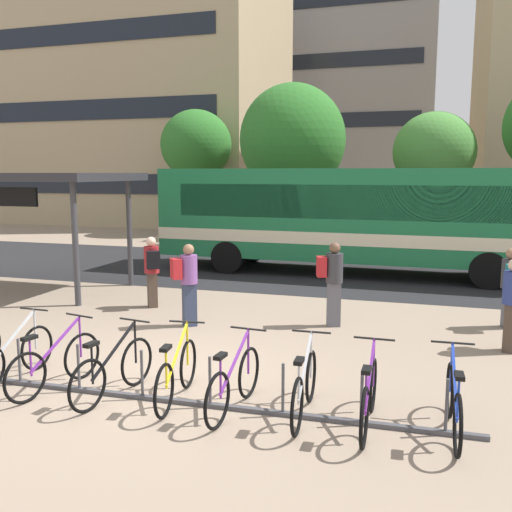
# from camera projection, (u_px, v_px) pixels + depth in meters

# --- Properties ---
(ground) EXTENTS (200.00, 200.00, 0.00)m
(ground) POSITION_uv_depth(u_px,v_px,m) (160.00, 379.00, 8.34)
(ground) COLOR gray
(bus_lane_asphalt) EXTENTS (80.00, 7.20, 0.01)m
(bus_lane_asphalt) POSITION_uv_depth(u_px,v_px,m) (299.00, 271.00, 17.55)
(bus_lane_asphalt) COLOR #232326
(bus_lane_asphalt) RESTS_ON ground
(city_bus) EXTENTS (12.08, 2.86, 3.20)m
(city_bus) POSITION_uv_depth(u_px,v_px,m) (358.00, 216.00, 16.77)
(city_bus) COLOR #196B3D
(city_bus) RESTS_ON ground
(bike_rack) EXTENTS (8.87, 0.28, 0.70)m
(bike_rack) POSITION_uv_depth(u_px,v_px,m) (143.00, 393.00, 7.59)
(bike_rack) COLOR #47474C
(bike_rack) RESTS_ON ground
(parked_bicycle_silver_2) EXTENTS (0.52, 1.72, 0.99)m
(parked_bicycle_silver_2) POSITION_uv_depth(u_px,v_px,m) (13.00, 356.00, 8.23)
(parked_bicycle_silver_2) COLOR black
(parked_bicycle_silver_2) RESTS_ON ground
(parked_bicycle_purple_3) EXTENTS (0.55, 1.70, 0.99)m
(parked_bicycle_purple_3) POSITION_uv_depth(u_px,v_px,m) (55.00, 364.00, 7.88)
(parked_bicycle_purple_3) COLOR black
(parked_bicycle_purple_3) RESTS_ON ground
(parked_bicycle_black_4) EXTENTS (0.52, 1.71, 0.99)m
(parked_bicycle_black_4) POSITION_uv_depth(u_px,v_px,m) (113.00, 371.00, 7.61)
(parked_bicycle_black_4) COLOR black
(parked_bicycle_black_4) RESTS_ON ground
(parked_bicycle_yellow_5) EXTENTS (0.52, 1.72, 0.99)m
(parked_bicycle_yellow_5) POSITION_uv_depth(u_px,v_px,m) (177.00, 374.00, 7.48)
(parked_bicycle_yellow_5) COLOR black
(parked_bicycle_yellow_5) RESTS_ON ground
(parked_bicycle_purple_6) EXTENTS (0.52, 1.72, 0.99)m
(parked_bicycle_purple_6) POSITION_uv_depth(u_px,v_px,m) (234.00, 383.00, 7.16)
(parked_bicycle_purple_6) COLOR black
(parked_bicycle_purple_6) RESTS_ON ground
(parked_bicycle_silver_7) EXTENTS (0.52, 1.72, 0.99)m
(parked_bicycle_silver_7) POSITION_uv_depth(u_px,v_px,m) (304.00, 388.00, 7.00)
(parked_bicycle_silver_7) COLOR black
(parked_bicycle_silver_7) RESTS_ON ground
(parked_bicycle_purple_8) EXTENTS (0.52, 1.72, 0.99)m
(parked_bicycle_purple_8) POSITION_uv_depth(u_px,v_px,m) (369.00, 398.00, 6.70)
(parked_bicycle_purple_8) COLOR black
(parked_bicycle_purple_8) RESTS_ON ground
(parked_bicycle_blue_9) EXTENTS (0.52, 1.72, 0.99)m
(parked_bicycle_blue_9) POSITION_uv_depth(u_px,v_px,m) (454.00, 404.00, 6.52)
(parked_bicycle_blue_9) COLOR black
(parked_bicycle_blue_9) RESTS_ON ground
(transit_shelter) EXTENTS (5.62, 3.27, 3.07)m
(transit_shelter) POSITION_uv_depth(u_px,v_px,m) (20.00, 181.00, 14.36)
(transit_shelter) COLOR #38383D
(transit_shelter) RESTS_ON ground
(commuter_red_pack_0) EXTENTS (0.60, 0.57, 1.67)m
(commuter_red_pack_0) POSITION_uv_depth(u_px,v_px,m) (187.00, 279.00, 11.09)
(commuter_red_pack_0) COLOR #2D3851
(commuter_red_pack_0) RESTS_ON ground
(commuter_black_pack_1) EXTENTS (0.56, 0.60, 1.63)m
(commuter_black_pack_1) POSITION_uv_depth(u_px,v_px,m) (152.00, 267.00, 12.66)
(commuter_black_pack_1) COLOR #47382D
(commuter_black_pack_1) RESTS_ON ground
(commuter_red_pack_2) EXTENTS (0.59, 0.45, 1.71)m
(commuter_red_pack_2) POSITION_uv_depth(u_px,v_px,m) (332.00, 278.00, 11.09)
(commuter_red_pack_2) COLOR #565660
(commuter_red_pack_2) RESTS_ON ground
(commuter_teal_pack_3) EXTENTS (0.37, 0.54, 1.60)m
(commuter_teal_pack_3) POSITION_uv_depth(u_px,v_px,m) (510.00, 283.00, 10.96)
(commuter_teal_pack_3) COLOR #565660
(commuter_teal_pack_3) RESTS_ON ground
(street_tree_1) EXTENTS (3.52, 3.52, 6.17)m
(street_tree_1) POSITION_uv_depth(u_px,v_px,m) (196.00, 145.00, 27.49)
(street_tree_1) COLOR brown
(street_tree_1) RESTS_ON ground
(street_tree_2) EXTENTS (4.38, 4.38, 6.72)m
(street_tree_2) POSITION_uv_depth(u_px,v_px,m) (292.00, 140.00, 22.95)
(street_tree_2) COLOR brown
(street_tree_2) RESTS_ON ground
(street_tree_3) EXTENTS (3.32, 3.32, 5.54)m
(street_tree_3) POSITION_uv_depth(u_px,v_px,m) (434.00, 152.00, 22.67)
(street_tree_3) COLOR brown
(street_tree_3) RESTS_ON ground
(building_left_wing) EXTENTS (20.29, 11.95, 16.32)m
(building_left_wing) POSITION_uv_depth(u_px,v_px,m) (122.00, 95.00, 36.55)
(building_left_wing) COLOR tan
(building_left_wing) RESTS_ON ground
(building_centre_block) EXTENTS (14.56, 12.02, 17.51)m
(building_centre_block) POSITION_uv_depth(u_px,v_px,m) (345.00, 106.00, 47.41)
(building_centre_block) COLOR gray
(building_centre_block) RESTS_ON ground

